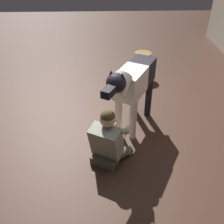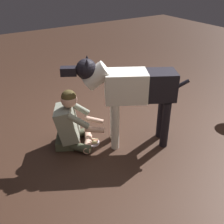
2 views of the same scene
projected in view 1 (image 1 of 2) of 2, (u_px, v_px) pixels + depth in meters
The scene contains 5 objects.
ground_plane at pixel (108, 119), 4.54m from camera, with size 14.48×14.48×0.00m, color #3A241A.
person_sitting_on_floor at pixel (108, 140), 3.57m from camera, with size 0.73×0.63×0.82m.
large_dog at pixel (132, 84), 3.88m from camera, with size 1.46×0.88×1.25m.
hot_dog_on_plate at pixel (116, 145), 3.95m from camera, with size 0.21×0.21×0.06m.
round_side_table at pixel (142, 62), 5.77m from camera, with size 0.37×0.37×0.50m.
Camera 1 is at (3.66, -0.06, 2.68)m, focal length 42.54 mm.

